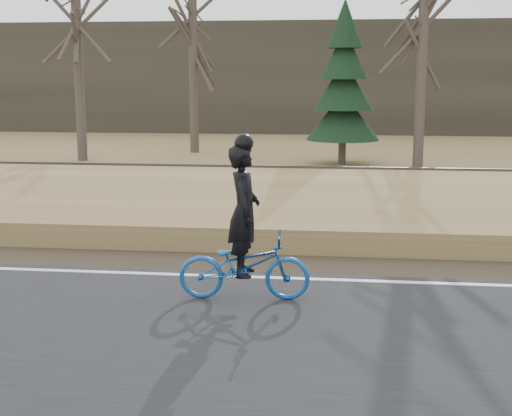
# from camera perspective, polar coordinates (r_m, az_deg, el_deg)

# --- Properties ---
(treeline_backdrop) EXTENTS (120.00, 4.00, 6.00)m
(treeline_backdrop) POSITION_cam_1_polar(r_m,az_deg,el_deg) (40.62, 13.36, 10.09)
(treeline_backdrop) COLOR #383328
(treeline_backdrop) RESTS_ON ground
(cyclist) EXTENTS (1.86, 0.75, 2.31)m
(cyclist) POSITION_cam_1_polar(r_m,az_deg,el_deg) (9.87, -0.96, -3.15)
(cyclist) COLOR #16509C
(cyclist) RESTS_ON road
(bare_tree_far_left) EXTENTS (0.36, 0.36, 8.00)m
(bare_tree_far_left) POSITION_cam_1_polar(r_m,az_deg,el_deg) (27.34, -14.06, 12.06)
(bare_tree_far_left) COLOR #50443B
(bare_tree_far_left) RESTS_ON ground
(bare_tree_left) EXTENTS (0.36, 0.36, 8.09)m
(bare_tree_left) POSITION_cam_1_polar(r_m,az_deg,el_deg) (29.54, -5.05, 12.29)
(bare_tree_left) COLOR #50443B
(bare_tree_left) RESTS_ON ground
(bare_tree_near_left) EXTENTS (0.36, 0.36, 7.42)m
(bare_tree_near_left) POSITION_cam_1_polar(r_m,az_deg,el_deg) (24.97, 13.14, 11.61)
(bare_tree_near_left) COLOR #50443B
(bare_tree_near_left) RESTS_ON ground
(conifer) EXTENTS (2.60, 2.60, 5.77)m
(conifer) POSITION_cam_1_polar(r_m,az_deg,el_deg) (25.62, 7.01, 9.57)
(conifer) COLOR #50443B
(conifer) RESTS_ON ground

